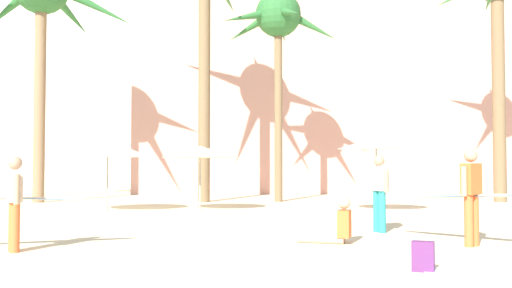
% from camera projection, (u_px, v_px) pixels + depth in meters
% --- Properties ---
extents(hotel_pink, '(22.79, 10.41, 19.02)m').
position_uv_depth(hotel_pink, '(337.00, 32.00, 34.43)').
color(hotel_pink, '#DB9989').
rests_on(hotel_pink, ground).
extents(palm_tree_far_left, '(4.89, 5.22, 8.59)m').
position_uv_depth(palm_tree_far_left, '(278.00, 24.00, 23.31)').
color(palm_tree_far_left, brown).
rests_on(palm_tree_far_left, ground).
extents(palm_tree_left, '(7.10, 7.53, 9.81)m').
position_uv_depth(palm_tree_left, '(41.00, 1.00, 22.89)').
color(palm_tree_left, '#896B4C').
rests_on(palm_tree_left, ground).
extents(palm_tree_far_right, '(4.81, 5.17, 10.00)m').
position_uv_depth(palm_tree_far_right, '(497.00, 6.00, 23.28)').
color(palm_tree_far_right, brown).
rests_on(palm_tree_far_right, ground).
extents(cafe_umbrella_0, '(2.44, 2.44, 2.35)m').
position_uv_depth(cafe_umbrella_0, '(376.00, 143.00, 17.92)').
color(cafe_umbrella_0, gray).
rests_on(cafe_umbrella_0, ground).
extents(cafe_umbrella_2, '(2.80, 2.80, 2.28)m').
position_uv_depth(cafe_umbrella_2, '(108.00, 149.00, 18.25)').
color(cafe_umbrella_2, gray).
rests_on(cafe_umbrella_2, ground).
extents(cafe_umbrella_3, '(2.54, 2.54, 2.11)m').
position_uv_depth(cafe_umbrella_3, '(200.00, 152.00, 18.60)').
color(cafe_umbrella_3, gray).
rests_on(cafe_umbrella_3, ground).
extents(beach_towel, '(1.95, 1.41, 0.01)m').
position_uv_depth(beach_towel, '(494.00, 276.00, 7.55)').
color(beach_towel, white).
rests_on(beach_towel, ground).
extents(backpack, '(0.35, 0.32, 0.42)m').
position_uv_depth(backpack, '(423.00, 257.00, 7.94)').
color(backpack, '#5C295F').
rests_on(backpack, ground).
extents(person_near_right, '(1.06, 0.68, 0.89)m').
position_uv_depth(person_near_right, '(334.00, 227.00, 10.81)').
color(person_near_right, '#D1A889').
rests_on(person_near_right, ground).
extents(person_mid_right, '(2.29, 2.63, 1.77)m').
position_uv_depth(person_mid_right, '(468.00, 194.00, 10.54)').
color(person_mid_right, orange).
rests_on(person_mid_right, ground).
extents(person_mid_center, '(2.83, 1.26, 1.64)m').
position_uv_depth(person_mid_center, '(17.00, 199.00, 9.86)').
color(person_mid_center, orange).
rests_on(person_mid_center, ground).
extents(person_far_right, '(0.35, 0.60, 1.70)m').
position_uv_depth(person_far_right, '(379.00, 190.00, 12.56)').
color(person_far_right, teal).
rests_on(person_far_right, ground).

